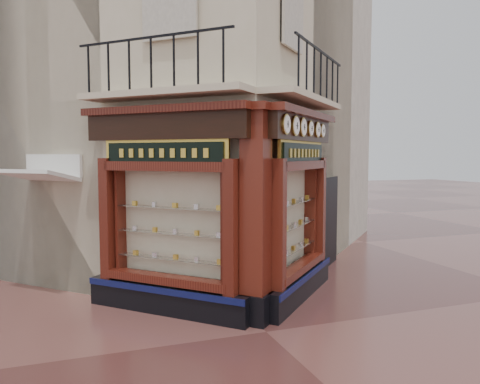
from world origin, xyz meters
name	(u,v)px	position (x,y,z in m)	size (l,w,h in m)	color
ground	(266,332)	(0.00, 0.00, 0.00)	(80.00, 80.00, 0.00)	#4A2522
main_building	(183,52)	(0.00, 6.16, 6.00)	(8.00, 8.00, 12.00)	beige
neighbour_left	(90,78)	(-2.47, 8.63, 5.50)	(8.00, 8.00, 11.00)	beige
neighbour_right	(236,86)	(2.47, 8.63, 5.50)	(8.00, 8.00, 11.00)	beige
shopfront_left	(167,212)	(-1.41, 1.57, 1.98)	(2.86, 2.86, 3.98)	black
shopfront_right	(299,206)	(1.41, 1.57, 1.98)	(2.86, 2.86, 3.98)	black
corner_pilaster	(256,217)	(0.00, 0.50, 1.95)	(0.85, 0.85, 3.98)	black
balcony	(237,96)	(0.00, 1.49, 4.22)	(5.94, 2.97, 1.03)	beige
clock_a	(286,124)	(0.58, 0.47, 3.62)	(0.30, 0.30, 0.37)	#B0943A
clock_b	(295,126)	(0.95, 0.85, 3.62)	(0.31, 0.31, 0.39)	#B0943A
clock_c	(303,127)	(1.29, 1.18, 3.62)	(0.31, 0.31, 0.38)	#B0943A
clock_d	(310,128)	(1.65, 1.55, 3.62)	(0.27, 0.27, 0.33)	#B0943A
clock_e	(317,130)	(2.03, 1.93, 3.62)	(0.28, 0.28, 0.35)	#B0943A
clock_f	(322,131)	(2.33, 2.22, 3.62)	(0.26, 0.26, 0.31)	#B0943A
awning	(42,296)	(-3.79, 3.58, 0.00)	(1.61, 0.96, 0.08)	silver
signboard_left	(164,153)	(-1.46, 1.51, 3.10)	(1.98, 1.98, 0.53)	gold
signboard_right	(303,153)	(1.46, 1.51, 3.10)	(2.00, 2.00, 0.53)	gold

